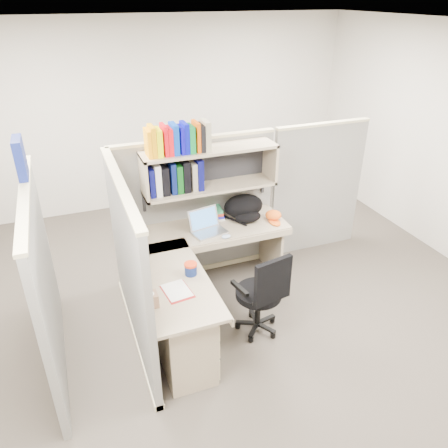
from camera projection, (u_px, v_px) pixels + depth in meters
name	position (u px, v px, depth m)	size (l,w,h in m)	color
ground	(225.00, 315.00, 4.49)	(6.00, 6.00, 0.00)	#332E27
room_shell	(225.00, 167.00, 3.73)	(6.00, 6.00, 6.00)	beige
cubicle	(174.00, 224.00, 4.32)	(3.79, 1.84, 1.95)	slate
desk	(194.00, 307.00, 3.92)	(1.74, 1.75, 0.73)	gray
laptop	(209.00, 223.00, 4.48)	(0.34, 0.34, 0.24)	#A9A9AD
backpack	(246.00, 208.00, 4.75)	(0.44, 0.34, 0.26)	black
orange_cap	(273.00, 215.00, 4.79)	(0.18, 0.21, 0.10)	#E65914
snack_canister	(191.00, 269.00, 3.84)	(0.12, 0.12, 0.11)	navy
tissue_box	(150.00, 296.00, 3.45)	(0.11, 0.11, 0.18)	#9C7458
mouse	(226.00, 236.00, 4.43)	(0.10, 0.06, 0.04)	#95AED4
paper_cup	(203.00, 218.00, 4.72)	(0.06, 0.06, 0.09)	silver
book_stack	(215.00, 213.00, 4.82)	(0.17, 0.23, 0.11)	gray
loose_paper	(177.00, 290.00, 3.66)	(0.20, 0.27, 0.00)	white
task_chair	(261.00, 306.00, 4.12)	(0.51, 0.47, 0.92)	black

